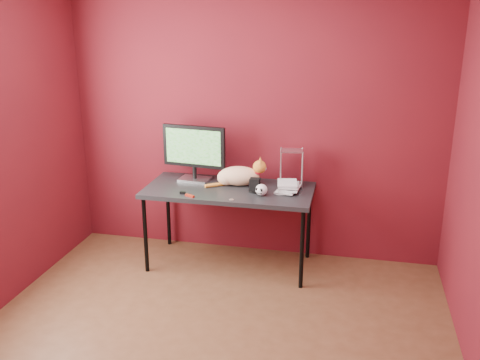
% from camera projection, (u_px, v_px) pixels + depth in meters
% --- Properties ---
extents(room, '(3.52, 3.52, 2.61)m').
position_uv_depth(room, '(200.00, 153.00, 3.27)').
color(room, '#51301B').
rests_on(room, ground).
extents(desk, '(1.50, 0.70, 0.75)m').
position_uv_depth(desk, '(229.00, 193.00, 4.80)').
color(desk, black).
rests_on(desk, ground).
extents(monitor, '(0.60, 0.22, 0.52)m').
position_uv_depth(monitor, '(194.00, 150.00, 4.92)').
color(monitor, silver).
rests_on(monitor, desk).
extents(cat, '(0.53, 0.29, 0.26)m').
position_uv_depth(cat, '(239.00, 176.00, 4.84)').
color(cat, orange).
rests_on(cat, desk).
extents(skull_mug, '(0.10, 0.11, 0.10)m').
position_uv_depth(skull_mug, '(261.00, 190.00, 4.58)').
color(skull_mug, white).
rests_on(skull_mug, desk).
extents(speaker, '(0.11, 0.11, 0.12)m').
position_uv_depth(speaker, '(255.00, 186.00, 4.68)').
color(speaker, black).
rests_on(speaker, desk).
extents(book_stack, '(0.21, 0.25, 0.92)m').
position_uv_depth(book_stack, '(280.00, 140.00, 4.59)').
color(book_stack, beige).
rests_on(book_stack, desk).
extents(wire_rack, '(0.21, 0.18, 0.33)m').
position_uv_depth(wire_rack, '(291.00, 168.00, 4.82)').
color(wire_rack, silver).
rests_on(wire_rack, desk).
extents(pocket_knife, '(0.09, 0.06, 0.02)m').
position_uv_depth(pocket_knife, '(190.00, 196.00, 4.57)').
color(pocket_knife, '#99190B').
rests_on(pocket_knife, desk).
extents(black_gadget, '(0.05, 0.03, 0.02)m').
position_uv_depth(black_gadget, '(183.00, 193.00, 4.64)').
color(black_gadget, black).
rests_on(black_gadget, desk).
extents(washer, '(0.04, 0.04, 0.00)m').
position_uv_depth(washer, '(231.00, 200.00, 4.50)').
color(washer, silver).
rests_on(washer, desk).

